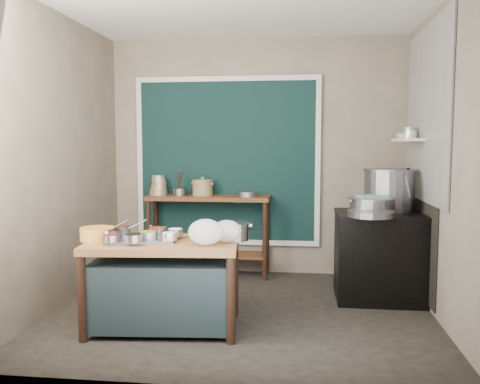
# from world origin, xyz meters

# --- Properties ---
(floor) EXTENTS (3.50, 3.00, 0.02)m
(floor) POSITION_xyz_m (0.00, 0.00, -0.01)
(floor) COLOR #2D2822
(floor) RESTS_ON ground
(back_wall) EXTENTS (3.50, 0.02, 2.80)m
(back_wall) POSITION_xyz_m (0.00, 1.51, 1.40)
(back_wall) COLOR gray
(back_wall) RESTS_ON floor
(left_wall) EXTENTS (0.02, 3.00, 2.80)m
(left_wall) POSITION_xyz_m (-1.76, 0.00, 1.40)
(left_wall) COLOR gray
(left_wall) RESTS_ON floor
(right_wall) EXTENTS (0.02, 3.00, 2.80)m
(right_wall) POSITION_xyz_m (1.76, 0.00, 1.40)
(right_wall) COLOR gray
(right_wall) RESTS_ON floor
(ceiling) EXTENTS (3.50, 3.00, 0.02)m
(ceiling) POSITION_xyz_m (0.00, 0.00, 2.81)
(ceiling) COLOR gray
(ceiling) RESTS_ON back_wall
(curtain_panel) EXTENTS (2.10, 0.02, 1.90)m
(curtain_panel) POSITION_xyz_m (-0.35, 1.47, 1.35)
(curtain_panel) COLOR black
(curtain_panel) RESTS_ON back_wall
(curtain_frame) EXTENTS (2.22, 0.03, 2.02)m
(curtain_frame) POSITION_xyz_m (-0.35, 1.46, 1.35)
(curtain_frame) COLOR beige
(curtain_frame) RESTS_ON back_wall
(tile_panel) EXTENTS (0.02, 1.70, 1.70)m
(tile_panel) POSITION_xyz_m (1.74, 0.55, 1.85)
(tile_panel) COLOR #B2B2AA
(tile_panel) RESTS_ON right_wall
(soot_patch) EXTENTS (0.01, 1.30, 1.30)m
(soot_patch) POSITION_xyz_m (1.74, 0.65, 0.70)
(soot_patch) COLOR black
(soot_patch) RESTS_ON right_wall
(wall_shelf) EXTENTS (0.22, 0.70, 0.03)m
(wall_shelf) POSITION_xyz_m (1.63, 0.85, 1.60)
(wall_shelf) COLOR beige
(wall_shelf) RESTS_ON right_wall
(prep_table) EXTENTS (1.31, 0.82, 0.75)m
(prep_table) POSITION_xyz_m (-0.60, -0.51, 0.38)
(prep_table) COLOR brown
(prep_table) RESTS_ON floor
(back_counter) EXTENTS (1.45, 0.40, 0.95)m
(back_counter) POSITION_xyz_m (-0.55, 1.28, 0.47)
(back_counter) COLOR brown
(back_counter) RESTS_ON floor
(stove_block) EXTENTS (0.90, 0.68, 0.85)m
(stove_block) POSITION_xyz_m (1.35, 0.55, 0.42)
(stove_block) COLOR black
(stove_block) RESTS_ON floor
(stove_top) EXTENTS (0.92, 0.69, 0.03)m
(stove_top) POSITION_xyz_m (1.35, 0.55, 0.86)
(stove_top) COLOR black
(stove_top) RESTS_ON stove_block
(condiment_tray) EXTENTS (0.64, 0.53, 0.02)m
(condiment_tray) POSITION_xyz_m (-0.81, -0.51, 0.76)
(condiment_tray) COLOR gray
(condiment_tray) RESTS_ON prep_table
(condiment_bowls) EXTENTS (0.66, 0.50, 0.07)m
(condiment_bowls) POSITION_xyz_m (-0.82, -0.52, 0.81)
(condiment_bowls) COLOR gray
(condiment_bowls) RESTS_ON condiment_tray
(yellow_basin) EXTENTS (0.38, 0.38, 0.11)m
(yellow_basin) POSITION_xyz_m (-1.16, -0.54, 0.80)
(yellow_basin) COLOR gold
(yellow_basin) RESTS_ON prep_table
(saucepan) EXTENTS (0.33, 0.33, 0.15)m
(saucepan) POSITION_xyz_m (-0.02, -0.38, 0.82)
(saucepan) COLOR gray
(saucepan) RESTS_ON prep_table
(plastic_bag_a) EXTENTS (0.32, 0.28, 0.21)m
(plastic_bag_a) POSITION_xyz_m (-0.21, -0.64, 0.86)
(plastic_bag_a) COLOR white
(plastic_bag_a) RESTS_ON prep_table
(plastic_bag_b) EXTENTS (0.27, 0.24, 0.18)m
(plastic_bag_b) POSITION_xyz_m (-0.06, -0.50, 0.84)
(plastic_bag_b) COLOR white
(plastic_bag_b) RESTS_ON prep_table
(bowl_stack) EXTENTS (0.21, 0.21, 0.24)m
(bowl_stack) POSITION_xyz_m (-1.16, 1.31, 1.05)
(bowl_stack) COLOR tan
(bowl_stack) RESTS_ON back_counter
(utensil_cup) EXTENTS (0.18, 0.18, 0.09)m
(utensil_cup) POSITION_xyz_m (-0.89, 1.25, 0.99)
(utensil_cup) COLOR gray
(utensil_cup) RESTS_ON back_counter
(ceramic_crock) EXTENTS (0.32, 0.32, 0.17)m
(ceramic_crock) POSITION_xyz_m (-0.62, 1.29, 1.03)
(ceramic_crock) COLOR olive
(ceramic_crock) RESTS_ON back_counter
(wide_bowl) EXTENTS (0.24, 0.24, 0.06)m
(wide_bowl) POSITION_xyz_m (-0.08, 1.24, 0.98)
(wide_bowl) COLOR gray
(wide_bowl) RESTS_ON back_counter
(stock_pot) EXTENTS (0.59, 0.59, 0.43)m
(stock_pot) POSITION_xyz_m (1.44, 0.74, 1.09)
(stock_pot) COLOR gray
(stock_pot) RESTS_ON stove_top
(pot_lid) EXTENTS (0.13, 0.45, 0.44)m
(pot_lid) POSITION_xyz_m (1.58, 0.64, 1.10)
(pot_lid) COLOR gray
(pot_lid) RESTS_ON stove_top
(steamer) EXTENTS (0.62, 0.62, 0.15)m
(steamer) POSITION_xyz_m (1.24, 0.51, 0.96)
(steamer) COLOR gray
(steamer) RESTS_ON stove_top
(green_cloth) EXTENTS (0.31, 0.26, 0.02)m
(green_cloth) POSITION_xyz_m (1.24, 0.51, 1.04)
(green_cloth) COLOR #5FA986
(green_cloth) RESTS_ON steamer
(shallow_pan) EXTENTS (0.46, 0.46, 0.06)m
(shallow_pan) POSITION_xyz_m (1.19, 0.23, 0.91)
(shallow_pan) COLOR gray
(shallow_pan) RESTS_ON stove_top
(shelf_bowl_stack) EXTENTS (0.14, 0.14, 0.11)m
(shelf_bowl_stack) POSITION_xyz_m (1.63, 0.79, 1.67)
(shelf_bowl_stack) COLOR silver
(shelf_bowl_stack) RESTS_ON wall_shelf
(shelf_bowl_green) EXTENTS (0.21, 0.21, 0.06)m
(shelf_bowl_green) POSITION_xyz_m (1.63, 1.06, 1.64)
(shelf_bowl_green) COLOR gray
(shelf_bowl_green) RESTS_ON wall_shelf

